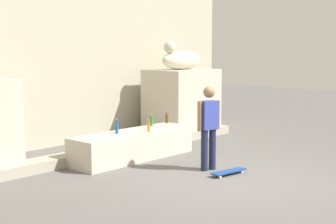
{
  "coord_description": "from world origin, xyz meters",
  "views": [
    {
      "loc": [
        -7.42,
        -5.04,
        2.4
      ],
      "look_at": [
        0.12,
        1.77,
        1.1
      ],
      "focal_mm": 53.39,
      "sensor_mm": 36.0,
      "label": 1
    }
  ],
  "objects_px": {
    "skater": "(209,124)",
    "bottle_orange": "(149,127)",
    "statue_reclining_right": "(181,59)",
    "skateboard": "(229,172)",
    "bottle_green": "(151,121)",
    "bottle_blue": "(117,128)",
    "bottle_brown": "(167,118)"
  },
  "relations": [
    {
      "from": "skater",
      "to": "bottle_orange",
      "type": "height_order",
      "value": "skater"
    },
    {
      "from": "statue_reclining_right",
      "to": "skateboard",
      "type": "xyz_separation_m",
      "value": [
        -2.91,
        -3.69,
        -2.03
      ]
    },
    {
      "from": "skater",
      "to": "skateboard",
      "type": "relative_size",
      "value": 2.04
    },
    {
      "from": "bottle_green",
      "to": "bottle_blue",
      "type": "bearing_deg",
      "value": -170.5
    },
    {
      "from": "statue_reclining_right",
      "to": "bottle_green",
      "type": "bearing_deg",
      "value": 21.58
    },
    {
      "from": "statue_reclining_right",
      "to": "skateboard",
      "type": "bearing_deg",
      "value": 48.46
    },
    {
      "from": "bottle_orange",
      "to": "skateboard",
      "type": "bearing_deg",
      "value": -88.87
    },
    {
      "from": "statue_reclining_right",
      "to": "bottle_brown",
      "type": "distance_m",
      "value": 2.47
    },
    {
      "from": "skater",
      "to": "bottle_blue",
      "type": "height_order",
      "value": "skater"
    },
    {
      "from": "bottle_green",
      "to": "bottle_orange",
      "type": "xyz_separation_m",
      "value": [
        -0.64,
        -0.53,
        -0.0
      ]
    },
    {
      "from": "bottle_blue",
      "to": "skater",
      "type": "bearing_deg",
      "value": -68.7
    },
    {
      "from": "skateboard",
      "to": "bottle_orange",
      "type": "bearing_deg",
      "value": -80.52
    },
    {
      "from": "statue_reclining_right",
      "to": "bottle_orange",
      "type": "height_order",
      "value": "statue_reclining_right"
    },
    {
      "from": "bottle_green",
      "to": "skater",
      "type": "bearing_deg",
      "value": -104.53
    },
    {
      "from": "bottle_blue",
      "to": "bottle_orange",
      "type": "height_order",
      "value": "bottle_blue"
    },
    {
      "from": "bottle_orange",
      "to": "statue_reclining_right",
      "type": "bearing_deg",
      "value": 28.55
    },
    {
      "from": "statue_reclining_right",
      "to": "bottle_blue",
      "type": "distance_m",
      "value": 4.04
    },
    {
      "from": "skater",
      "to": "bottle_brown",
      "type": "xyz_separation_m",
      "value": [
        1.09,
        2.1,
        -0.2
      ]
    },
    {
      "from": "bottle_blue",
      "to": "bottle_orange",
      "type": "xyz_separation_m",
      "value": [
        0.64,
        -0.32,
        -0.02
      ]
    },
    {
      "from": "skater",
      "to": "skateboard",
      "type": "distance_m",
      "value": 1.01
    },
    {
      "from": "bottle_green",
      "to": "skateboard",
      "type": "bearing_deg",
      "value": -102.79
    },
    {
      "from": "statue_reclining_right",
      "to": "bottle_brown",
      "type": "height_order",
      "value": "statue_reclining_right"
    },
    {
      "from": "bottle_green",
      "to": "bottle_orange",
      "type": "distance_m",
      "value": 0.83
    },
    {
      "from": "bottle_brown",
      "to": "skater",
      "type": "bearing_deg",
      "value": -117.38
    },
    {
      "from": "skateboard",
      "to": "bottle_green",
      "type": "height_order",
      "value": "bottle_green"
    },
    {
      "from": "statue_reclining_right",
      "to": "bottle_brown",
      "type": "xyz_separation_m",
      "value": [
        -1.76,
        -1.06,
        -1.38
      ]
    },
    {
      "from": "skater",
      "to": "bottle_orange",
      "type": "distance_m",
      "value": 1.58
    },
    {
      "from": "skateboard",
      "to": "bottle_brown",
      "type": "relative_size",
      "value": 2.95
    },
    {
      "from": "bottle_orange",
      "to": "skater",
      "type": "bearing_deg",
      "value": -86.52
    },
    {
      "from": "bottle_brown",
      "to": "bottle_green",
      "type": "height_order",
      "value": "bottle_brown"
    },
    {
      "from": "statue_reclining_right",
      "to": "bottle_brown",
      "type": "relative_size",
      "value": 5.85
    },
    {
      "from": "skater",
      "to": "bottle_orange",
      "type": "xyz_separation_m",
      "value": [
        -0.09,
        1.56,
        -0.21
      ]
    }
  ]
}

